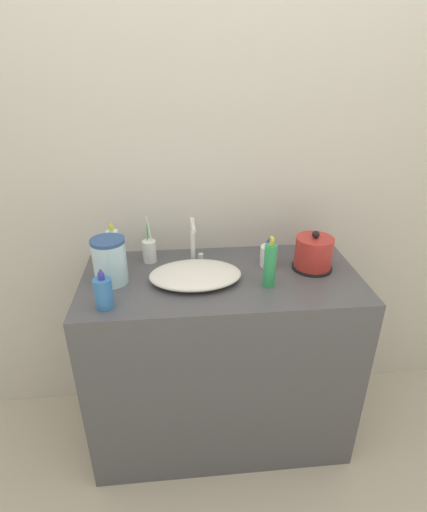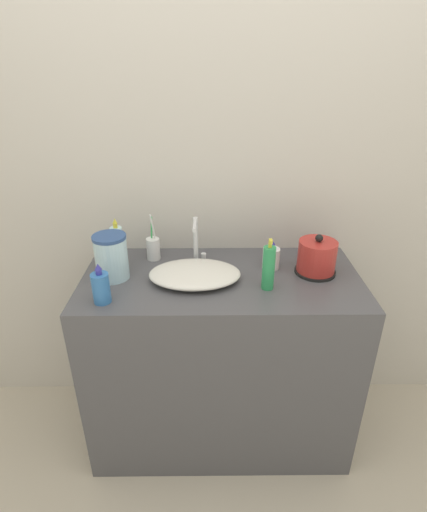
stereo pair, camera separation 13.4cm
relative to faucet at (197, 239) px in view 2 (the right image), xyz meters
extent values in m
plane|color=#BCB29E|center=(0.11, -0.42, -1.03)|extent=(12.00, 12.00, 0.00)
cube|color=beige|center=(0.11, 0.17, 0.27)|extent=(6.00, 0.04, 2.60)
cube|color=#4C4C51|center=(0.11, -0.13, -0.57)|extent=(1.20, 0.58, 0.91)
ellipsoid|color=silver|center=(0.00, -0.16, -0.09)|extent=(0.39, 0.27, 0.06)
cylinder|color=silver|center=(0.00, 0.01, -0.01)|extent=(0.02, 0.02, 0.22)
cylinder|color=silver|center=(0.00, -0.05, 0.09)|extent=(0.02, 0.12, 0.02)
cylinder|color=silver|center=(0.03, 0.01, -0.10)|extent=(0.02, 0.02, 0.04)
cylinder|color=black|center=(0.52, -0.10, -0.11)|extent=(0.18, 0.18, 0.01)
cylinder|color=#B22D28|center=(0.52, -0.10, -0.04)|extent=(0.16, 0.16, 0.15)
sphere|color=black|center=(0.52, -0.10, 0.05)|extent=(0.03, 0.03, 0.03)
cylinder|color=silver|center=(-0.20, 0.04, -0.07)|extent=(0.06, 0.06, 0.10)
cylinder|color=white|center=(-0.19, 0.04, 0.02)|extent=(0.03, 0.04, 0.19)
cylinder|color=green|center=(-0.21, 0.05, 0.00)|extent=(0.02, 0.01, 0.16)
cylinder|color=#2D9956|center=(0.29, -0.23, -0.03)|extent=(0.05, 0.05, 0.18)
cylinder|color=gold|center=(0.29, -0.23, 0.08)|extent=(0.01, 0.01, 0.02)
cube|color=gold|center=(0.29, -0.24, 0.10)|extent=(0.01, 0.03, 0.01)
cylinder|color=silver|center=(-0.35, -0.02, -0.03)|extent=(0.05, 0.05, 0.18)
cylinder|color=gold|center=(-0.35, -0.02, 0.07)|extent=(0.02, 0.02, 0.02)
cone|color=gold|center=(-0.35, -0.02, 0.10)|extent=(0.02, 0.02, 0.02)
cylinder|color=#3370B7|center=(-0.36, -0.33, -0.06)|extent=(0.07, 0.07, 0.12)
cylinder|color=#333399|center=(-0.36, -0.33, 0.01)|extent=(0.02, 0.02, 0.02)
cone|color=#333399|center=(-0.36, -0.33, 0.03)|extent=(0.03, 0.03, 0.02)
cylinder|color=white|center=(0.33, -0.05, -0.07)|extent=(0.08, 0.08, 0.09)
cylinder|color=#333399|center=(0.33, -0.05, -0.01)|extent=(0.03, 0.03, 0.02)
cone|color=#333399|center=(0.33, -0.05, 0.01)|extent=(0.03, 0.03, 0.02)
cylinder|color=#B2DBEA|center=(-0.35, -0.13, -0.03)|extent=(0.14, 0.14, 0.18)
cylinder|color=#2D4C84|center=(-0.35, -0.13, 0.07)|extent=(0.14, 0.14, 0.01)
camera|label=1|loc=(-0.07, -1.63, 0.73)|focal=28.00mm
camera|label=2|loc=(0.06, -1.63, 0.73)|focal=28.00mm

